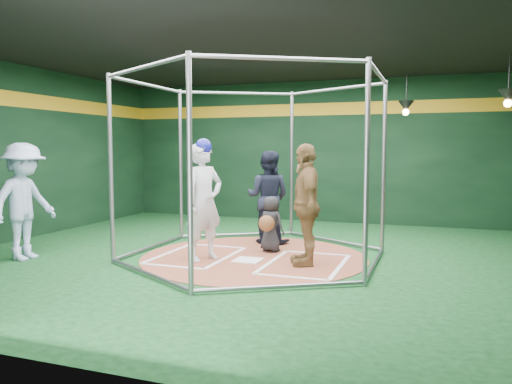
% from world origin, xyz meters
% --- Properties ---
extents(room_shell, '(10.10, 9.10, 3.53)m').
position_xyz_m(room_shell, '(0.00, 0.01, 1.75)').
color(room_shell, '#0C3615').
rests_on(room_shell, ground).
extents(clay_disc, '(3.80, 3.80, 0.01)m').
position_xyz_m(clay_disc, '(0.00, 0.00, 0.01)').
color(clay_disc, '#994F37').
rests_on(clay_disc, ground).
extents(home_plate, '(0.43, 0.43, 0.01)m').
position_xyz_m(home_plate, '(0.00, -0.30, 0.02)').
color(home_plate, white).
rests_on(home_plate, clay_disc).
extents(batter_box_left, '(1.17, 1.77, 0.01)m').
position_xyz_m(batter_box_left, '(-0.95, -0.25, 0.02)').
color(batter_box_left, white).
rests_on(batter_box_left, clay_disc).
extents(batter_box_right, '(1.17, 1.77, 0.01)m').
position_xyz_m(batter_box_right, '(0.95, -0.25, 0.02)').
color(batter_box_right, white).
rests_on(batter_box_right, clay_disc).
extents(batting_cage, '(4.05, 4.67, 3.00)m').
position_xyz_m(batting_cage, '(-0.00, -0.00, 1.50)').
color(batting_cage, gray).
rests_on(batting_cage, ground).
extents(pendant_lamp_near, '(0.34, 0.34, 0.90)m').
position_xyz_m(pendant_lamp_near, '(2.20, 3.60, 2.74)').
color(pendant_lamp_near, black).
rests_on(pendant_lamp_near, room_shell).
extents(pendant_lamp_far, '(0.34, 0.34, 0.90)m').
position_xyz_m(pendant_lamp_far, '(4.00, 2.00, 2.74)').
color(pendant_lamp_far, black).
rests_on(pendant_lamp_far, room_shell).
extents(batter_figure, '(0.72, 0.83, 1.98)m').
position_xyz_m(batter_figure, '(-0.69, -0.48, 0.99)').
color(batter_figure, '#BBBBC2').
rests_on(batter_figure, clay_disc).
extents(visitor_leopard, '(0.85, 1.21, 1.90)m').
position_xyz_m(visitor_leopard, '(0.95, -0.24, 0.96)').
color(visitor_leopard, '#A77D47').
rests_on(visitor_leopard, clay_disc).
extents(catcher_figure, '(0.55, 0.60, 0.99)m').
position_xyz_m(catcher_figure, '(0.14, 0.47, 0.51)').
color(catcher_figure, black).
rests_on(catcher_figure, clay_disc).
extents(umpire, '(0.87, 0.69, 1.78)m').
position_xyz_m(umpire, '(-0.18, 1.28, 0.90)').
color(umpire, black).
rests_on(umpire, clay_disc).
extents(bystander_blue, '(0.73, 1.25, 1.93)m').
position_xyz_m(bystander_blue, '(-3.52, -1.40, 0.96)').
color(bystander_blue, '#ACC0E3').
rests_on(bystander_blue, ground).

